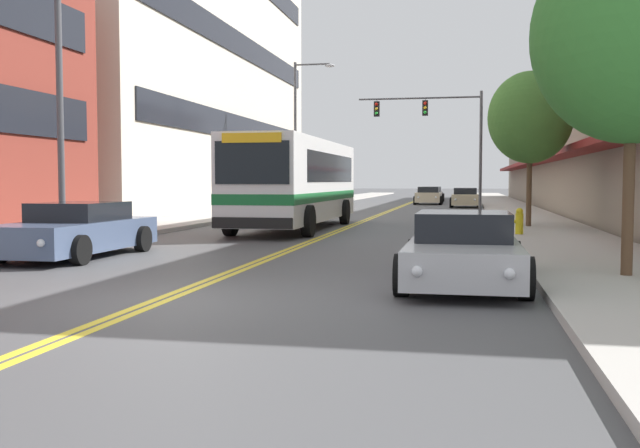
# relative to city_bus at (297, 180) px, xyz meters

# --- Properties ---
(ground_plane) EXTENTS (240.00, 240.00, 0.00)m
(ground_plane) POSITION_rel_city_bus_xyz_m (1.69, 21.23, -1.80)
(ground_plane) COLOR #4C4C4F
(sidewalk_left) EXTENTS (3.19, 106.00, 0.14)m
(sidewalk_left) POSITION_rel_city_bus_xyz_m (-5.40, 21.23, -1.73)
(sidewalk_left) COLOR #B2ADA5
(sidewalk_left) RESTS_ON ground_plane
(sidewalk_right) EXTENTS (3.19, 106.00, 0.14)m
(sidewalk_right) POSITION_rel_city_bus_xyz_m (8.79, 21.23, -1.73)
(sidewalk_right) COLOR #B2ADA5
(sidewalk_right) RESTS_ON ground_plane
(centre_line) EXTENTS (0.34, 106.00, 0.01)m
(centre_line) POSITION_rel_city_bus_xyz_m (1.69, 21.23, -1.79)
(centre_line) COLOR yellow
(centre_line) RESTS_ON ground_plane
(storefront_row_right) EXTENTS (9.10, 68.00, 9.40)m
(storefront_row_right) POSITION_rel_city_bus_xyz_m (14.62, 21.23, 2.90)
(storefront_row_right) COLOR gray
(storefront_row_right) RESTS_ON ground_plane
(city_bus) EXTENTS (2.83, 11.14, 3.18)m
(city_bus) POSITION_rel_city_bus_xyz_m (0.00, 0.00, 0.00)
(city_bus) COLOR silver
(city_bus) RESTS_ON ground_plane
(car_slate_blue_parked_left_near) EXTENTS (2.11, 4.84, 1.25)m
(car_slate_blue_parked_left_near) POSITION_rel_city_bus_xyz_m (-2.71, -10.51, -1.20)
(car_slate_blue_parked_left_near) COLOR #475675
(car_slate_blue_parked_left_near) RESTS_ON ground_plane
(car_charcoal_parked_left_mid) EXTENTS (2.03, 4.34, 1.19)m
(car_charcoal_parked_left_mid) POSITION_rel_city_bus_xyz_m (-2.63, 14.35, -1.23)
(car_charcoal_parked_left_mid) COLOR #232328
(car_charcoal_parked_left_mid) RESTS_ON ground_plane
(car_silver_parked_right_foreground) EXTENTS (2.04, 4.55, 1.22)m
(car_silver_parked_right_foreground) POSITION_rel_city_bus_xyz_m (6.02, -13.23, -1.23)
(car_silver_parked_right_foreground) COLOR #B7B7BC
(car_silver_parked_right_foreground) RESTS_ON ground_plane
(car_beige_parked_right_mid) EXTENTS (1.98, 4.42, 1.29)m
(car_beige_parked_right_mid) POSITION_rel_city_bus_xyz_m (6.01, 23.03, -1.19)
(car_beige_parked_right_mid) COLOR #BCAD89
(car_beige_parked_right_mid) RESTS_ON ground_plane
(car_champagne_moving_lead) EXTENTS (2.06, 4.13, 1.31)m
(car_champagne_moving_lead) POSITION_rel_city_bus_xyz_m (3.31, 28.69, -1.18)
(car_champagne_moving_lead) COLOR beige
(car_champagne_moving_lead) RESTS_ON ground_plane
(car_red_moving_second) EXTENTS (2.11, 4.77, 1.22)m
(car_red_moving_second) POSITION_rel_city_bus_xyz_m (2.84, 42.45, -1.21)
(car_red_moving_second) COLOR maroon
(car_red_moving_second) RESTS_ON ground_plane
(car_dark_grey_moving_third) EXTENTS (1.99, 4.38, 1.29)m
(car_dark_grey_moving_third) POSITION_rel_city_bus_xyz_m (3.26, 34.99, -1.20)
(car_dark_grey_moving_third) COLOR #38383D
(car_dark_grey_moving_third) RESTS_ON ground_plane
(traffic_signal_mast) EXTENTS (7.46, 0.38, 7.11)m
(traffic_signal_mast) POSITION_rel_city_bus_xyz_m (4.43, 18.46, 3.31)
(traffic_signal_mast) COLOR #47474C
(traffic_signal_mast) RESTS_ON ground_plane
(street_lamp_left_near) EXTENTS (2.65, 0.28, 8.13)m
(street_lamp_left_near) POSITION_rel_city_bus_xyz_m (-3.23, -9.62, 3.07)
(street_lamp_left_near) COLOR #47474C
(street_lamp_left_near) RESTS_ON ground_plane
(street_lamp_left_far) EXTENTS (2.38, 0.28, 8.53)m
(street_lamp_left_far) POSITION_rel_city_bus_xyz_m (-3.30, 14.69, 3.24)
(street_lamp_left_far) COLOR #47474C
(street_lamp_left_far) RESTS_ON ground_plane
(street_tree_right_near) EXTENTS (3.34, 3.34, 5.90)m
(street_tree_right_near) POSITION_rel_city_bus_xyz_m (8.74, -12.50, 2.40)
(street_tree_right_near) COLOR brown
(street_tree_right_near) RESTS_ON sidewalk_right
(street_tree_right_mid) EXTENTS (2.95, 2.95, 5.47)m
(street_tree_right_mid) POSITION_rel_city_bus_xyz_m (8.25, 0.92, 2.18)
(street_tree_right_mid) COLOR brown
(street_tree_right_mid) RESTS_ON sidewalk_right
(fire_hydrant) EXTENTS (0.31, 0.23, 0.79)m
(fire_hydrant) POSITION_rel_city_bus_xyz_m (7.64, -3.14, -1.26)
(fire_hydrant) COLOR yellow
(fire_hydrant) RESTS_ON sidewalk_right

